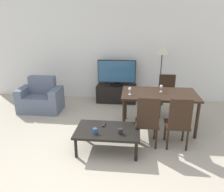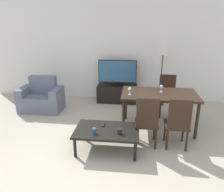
{
  "view_description": "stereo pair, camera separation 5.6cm",
  "coord_description": "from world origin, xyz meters",
  "px_view_note": "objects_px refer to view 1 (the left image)",
  "views": [
    {
      "loc": [
        0.67,
        -2.49,
        2.12
      ],
      "look_at": [
        0.23,
        1.7,
        0.65
      ],
      "focal_mm": 35.0,
      "sensor_mm": 36.0,
      "label": 1
    },
    {
      "loc": [
        0.72,
        -2.48,
        2.12
      ],
      "look_at": [
        0.23,
        1.7,
        0.65
      ],
      "focal_mm": 35.0,
      "sensor_mm": 36.0,
      "label": 2
    }
  ],
  "objects_px": {
    "dining_chair_near_right": "(178,122)",
    "cup_white_near": "(120,131)",
    "coffee_table": "(108,132)",
    "tv_stand": "(116,93)",
    "wine_glass_center": "(130,89)",
    "cup_colored_far": "(95,131)",
    "dining_table": "(159,97)",
    "dining_chair_far": "(167,94)",
    "floor_lamp": "(162,53)",
    "dining_chair_near": "(147,120)",
    "remote_primary": "(104,125)",
    "armchair": "(41,99)",
    "wine_glass_left": "(161,87)",
    "tv": "(117,73)"
  },
  "relations": [
    {
      "from": "dining_chair_near_right",
      "to": "cup_white_near",
      "type": "distance_m",
      "value": 1.0
    },
    {
      "from": "coffee_table",
      "to": "tv_stand",
      "type": "bearing_deg",
      "value": 91.19
    },
    {
      "from": "dining_chair_near_right",
      "to": "wine_glass_center",
      "type": "distance_m",
      "value": 1.08
    },
    {
      "from": "cup_colored_far",
      "to": "coffee_table",
      "type": "bearing_deg",
      "value": 39.69
    },
    {
      "from": "coffee_table",
      "to": "dining_table",
      "type": "height_order",
      "value": "dining_table"
    },
    {
      "from": "dining_chair_near_right",
      "to": "cup_colored_far",
      "type": "xyz_separation_m",
      "value": [
        -1.37,
        -0.32,
        -0.08
      ]
    },
    {
      "from": "dining_chair_far",
      "to": "floor_lamp",
      "type": "distance_m",
      "value": 1.07
    },
    {
      "from": "coffee_table",
      "to": "dining_table",
      "type": "bearing_deg",
      "value": 44.47
    },
    {
      "from": "dining_chair_near",
      "to": "cup_colored_far",
      "type": "xyz_separation_m",
      "value": [
        -0.85,
        -0.32,
        -0.08
      ]
    },
    {
      "from": "tv_stand",
      "to": "dining_table",
      "type": "height_order",
      "value": "dining_table"
    },
    {
      "from": "remote_primary",
      "to": "dining_chair_far",
      "type": "bearing_deg",
      "value": 49.61
    },
    {
      "from": "armchair",
      "to": "coffee_table",
      "type": "xyz_separation_m",
      "value": [
        1.84,
        -1.55,
        0.04
      ]
    },
    {
      "from": "wine_glass_left",
      "to": "cup_colored_far",
      "type": "bearing_deg",
      "value": -135.14
    },
    {
      "from": "dining_chair_far",
      "to": "cup_white_near",
      "type": "bearing_deg",
      "value": -118.58
    },
    {
      "from": "dining_chair_far",
      "to": "cup_colored_far",
      "type": "height_order",
      "value": "dining_chair_far"
    },
    {
      "from": "armchair",
      "to": "dining_chair_near_right",
      "type": "bearing_deg",
      "value": -24.67
    },
    {
      "from": "dining_chair_near",
      "to": "wine_glass_center",
      "type": "bearing_deg",
      "value": 119.0
    },
    {
      "from": "dining_chair_near",
      "to": "dining_chair_far",
      "type": "relative_size",
      "value": 1.0
    },
    {
      "from": "dining_chair_near",
      "to": "wine_glass_left",
      "type": "relative_size",
      "value": 6.43
    },
    {
      "from": "dining_chair_near",
      "to": "cup_colored_far",
      "type": "distance_m",
      "value": 0.91
    },
    {
      "from": "tv",
      "to": "wine_glass_left",
      "type": "bearing_deg",
      "value": -53.98
    },
    {
      "from": "tv_stand",
      "to": "remote_primary",
      "type": "distance_m",
      "value": 2.22
    },
    {
      "from": "wine_glass_center",
      "to": "wine_glass_left",
      "type": "bearing_deg",
      "value": 20.42
    },
    {
      "from": "floor_lamp",
      "to": "cup_white_near",
      "type": "distance_m",
      "value": 2.71
    },
    {
      "from": "armchair",
      "to": "cup_colored_far",
      "type": "distance_m",
      "value": 2.38
    },
    {
      "from": "dining_chair_near",
      "to": "wine_glass_left",
      "type": "distance_m",
      "value": 0.94
    },
    {
      "from": "dining_table",
      "to": "dining_chair_near_right",
      "type": "height_order",
      "value": "dining_chair_near_right"
    },
    {
      "from": "dining_table",
      "to": "wine_glass_left",
      "type": "xyz_separation_m",
      "value": [
        0.04,
        0.08,
        0.19
      ]
    },
    {
      "from": "coffee_table",
      "to": "armchair",
      "type": "bearing_deg",
      "value": 139.78
    },
    {
      "from": "dining_table",
      "to": "dining_chair_near",
      "type": "bearing_deg",
      "value": -109.33
    },
    {
      "from": "tv_stand",
      "to": "dining_chair_near",
      "type": "xyz_separation_m",
      "value": [
        0.71,
        -2.2,
        0.27
      ]
    },
    {
      "from": "cup_white_near",
      "to": "floor_lamp",
      "type": "bearing_deg",
      "value": 70.2
    },
    {
      "from": "tv",
      "to": "cup_white_near",
      "type": "xyz_separation_m",
      "value": [
        0.27,
        -2.48,
        -0.38
      ]
    },
    {
      "from": "tv",
      "to": "dining_chair_near_right",
      "type": "xyz_separation_m",
      "value": [
        1.23,
        -2.2,
        -0.3
      ]
    },
    {
      "from": "tv_stand",
      "to": "dining_table",
      "type": "distance_m",
      "value": 1.81
    },
    {
      "from": "armchair",
      "to": "cup_colored_far",
      "type": "xyz_separation_m",
      "value": [
        1.65,
        -1.71,
        0.13
      ]
    },
    {
      "from": "coffee_table",
      "to": "cup_white_near",
      "type": "distance_m",
      "value": 0.26
    },
    {
      "from": "dining_table",
      "to": "wine_glass_left",
      "type": "relative_size",
      "value": 10.09
    },
    {
      "from": "coffee_table",
      "to": "wine_glass_left",
      "type": "xyz_separation_m",
      "value": [
        0.96,
        0.98,
        0.52
      ]
    },
    {
      "from": "dining_chair_far",
      "to": "wine_glass_center",
      "type": "xyz_separation_m",
      "value": [
        -0.84,
        -0.89,
        0.36
      ]
    },
    {
      "from": "armchair",
      "to": "coffee_table",
      "type": "bearing_deg",
      "value": -40.22
    },
    {
      "from": "wine_glass_center",
      "to": "dining_chair_near",
      "type": "bearing_deg",
      "value": -61.0
    },
    {
      "from": "tv_stand",
      "to": "armchair",
      "type": "bearing_deg",
      "value": -155.53
    },
    {
      "from": "dining_chair_near",
      "to": "armchair",
      "type": "bearing_deg",
      "value": 151.01
    },
    {
      "from": "dining_table",
      "to": "dining_chair_far",
      "type": "height_order",
      "value": "dining_chair_far"
    },
    {
      "from": "tv",
      "to": "cup_colored_far",
      "type": "relative_size",
      "value": 11.02
    },
    {
      "from": "wine_glass_left",
      "to": "coffee_table",
      "type": "bearing_deg",
      "value": -134.23
    },
    {
      "from": "dining_chair_near",
      "to": "floor_lamp",
      "type": "bearing_deg",
      "value": 78.71
    },
    {
      "from": "tv_stand",
      "to": "tv",
      "type": "bearing_deg",
      "value": -90.0
    },
    {
      "from": "tv_stand",
      "to": "floor_lamp",
      "type": "bearing_deg",
      "value": -4.65
    }
  ]
}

